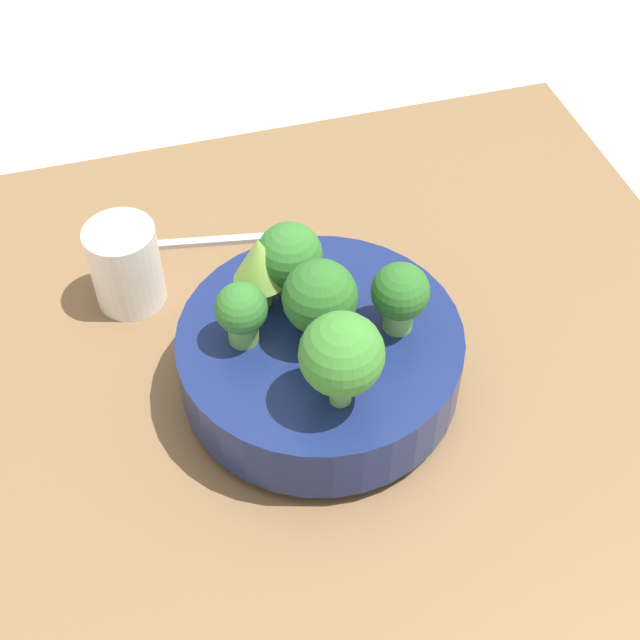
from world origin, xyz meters
The scene contains 11 objects.
ground_plane centered at (0.00, 0.00, 0.00)m, with size 6.00×6.00×0.00m, color beige.
table centered at (0.00, 0.00, 0.02)m, with size 0.86×0.81×0.04m.
bowl centered at (0.01, 0.01, 0.09)m, with size 0.26×0.26×0.08m.
broccoli_floret_front centered at (0.02, -0.05, 0.17)m, with size 0.06×0.06×0.08m.
broccoli_floret_back centered at (0.01, 0.09, 0.18)m, with size 0.07×0.07×0.10m.
romanesco_piece_near centered at (0.05, -0.04, 0.17)m, with size 0.05×0.05×0.08m.
broccoli_floret_right centered at (0.08, 0.00, 0.16)m, with size 0.05×0.05×0.06m.
broccoli_floret_left centered at (-0.06, 0.02, 0.16)m, with size 0.05×0.05×0.07m.
broccoli_floret_center centered at (0.01, 0.01, 0.17)m, with size 0.07×0.07×0.08m.
cup centered at (0.17, -0.16, 0.09)m, with size 0.07×0.07×0.09m.
fork centered at (0.06, -0.21, 0.05)m, with size 0.16×0.04×0.01m.
Camera 1 is at (0.16, 0.52, 0.73)m, focal length 50.00 mm.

